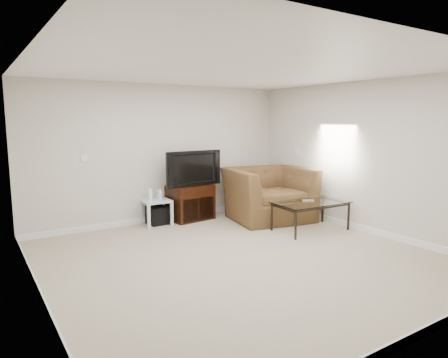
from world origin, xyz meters
TOP-DOWN VIEW (x-y plane):
  - floor at (0.00, 0.00)m, footprint 5.00×5.00m
  - ceiling at (0.00, 0.00)m, footprint 5.00×5.00m
  - wall_back at (0.00, 2.50)m, footprint 5.00×0.02m
  - wall_left at (-2.50, 0.00)m, footprint 0.02×5.00m
  - wall_right at (2.50, 0.00)m, footprint 0.02×5.00m
  - plate_back at (-1.40, 2.49)m, footprint 0.12×0.02m
  - plate_right_switch at (2.49, 1.60)m, footprint 0.02×0.09m
  - plate_right_outlet at (2.49, 1.30)m, footprint 0.02×0.08m
  - tv_stand at (0.44, 2.28)m, footprint 0.85×0.64m
  - dvd_player at (0.45, 2.24)m, footprint 0.44×0.33m
  - television at (0.44, 2.25)m, footprint 1.06×0.27m
  - side_table at (-0.25, 2.28)m, footprint 0.50×0.50m
  - subwoofer at (-0.22, 2.30)m, footprint 0.35×0.35m
  - game_console at (-0.37, 2.27)m, footprint 0.07×0.16m
  - game_case at (-0.20, 2.26)m, footprint 0.05×0.13m
  - recliner at (1.70, 1.50)m, footprint 1.64×1.23m
  - coffee_table at (1.80, 0.51)m, footprint 1.28×0.77m
  - remote at (1.81, 0.59)m, footprint 0.20×0.12m

SIDE VIEW (x-z plane):
  - floor at x=0.00m, z-range 0.00..0.00m
  - subwoofer at x=-0.22m, z-range 0.00..0.32m
  - side_table at x=-0.25m, z-range 0.00..0.45m
  - coffee_table at x=1.80m, z-range 0.00..0.49m
  - plate_right_outlet at x=2.49m, z-range 0.24..0.36m
  - tv_stand at x=0.44m, z-range 0.00..0.66m
  - remote at x=1.81m, z-range 0.49..0.51m
  - game_case at x=-0.20m, z-range 0.45..0.63m
  - dvd_player at x=0.45m, z-range 0.52..0.58m
  - game_console at x=-0.37m, z-range 0.45..0.66m
  - recliner at x=1.70m, z-range 0.00..1.30m
  - television at x=0.44m, z-range 0.66..1.31m
  - wall_back at x=0.00m, z-range 0.00..2.50m
  - wall_left at x=-2.50m, z-range 0.00..2.50m
  - wall_right at x=2.50m, z-range 0.00..2.50m
  - plate_back at x=-1.40m, z-range 1.19..1.31m
  - plate_right_switch at x=2.49m, z-range 1.19..1.31m
  - ceiling at x=0.00m, z-range 2.50..2.50m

